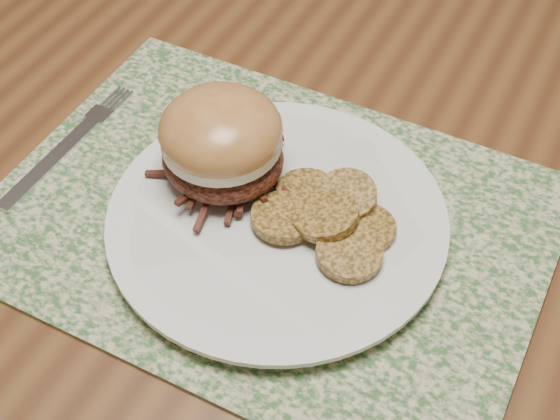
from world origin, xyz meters
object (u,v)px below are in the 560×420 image
Objects in this scene: dining_table at (98,157)px; dinner_plate at (277,221)px; pork_sandwich at (222,142)px; fork at (69,144)px.

dinner_plate reaches higher than dining_table.
pork_sandwich reaches higher than dinner_plate.
dining_table is 0.11m from fork.
fork is at bearing -153.67° from pork_sandwich.
dining_table is 5.77× the size of dinner_plate.
dining_table is 0.23m from pork_sandwich.
dining_table is at bearing 118.01° from fork.
dinner_plate reaches higher than fork.
pork_sandwich is at bearing -13.45° from dining_table.
pork_sandwich reaches higher than dining_table.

